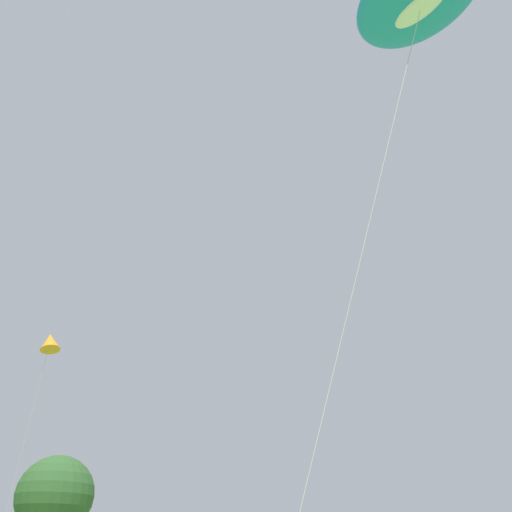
# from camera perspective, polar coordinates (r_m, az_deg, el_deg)

# --- Properties ---
(small_kite_tiny_distant) EXTENTS (1.11, 1.68, 12.61)m
(small_kite_tiny_distant) POSITION_cam_1_polar(r_m,az_deg,el_deg) (30.65, -20.98, -8.53)
(small_kite_tiny_distant) COLOR orange
(small_kite_tiny_distant) RESTS_ON ground
(tree_oak_right) EXTENTS (6.85, 6.85, 10.53)m
(tree_oak_right) POSITION_cam_1_polar(r_m,az_deg,el_deg) (55.59, -20.54, -22.73)
(tree_oak_right) COLOR #513823
(tree_oak_right) RESTS_ON ground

